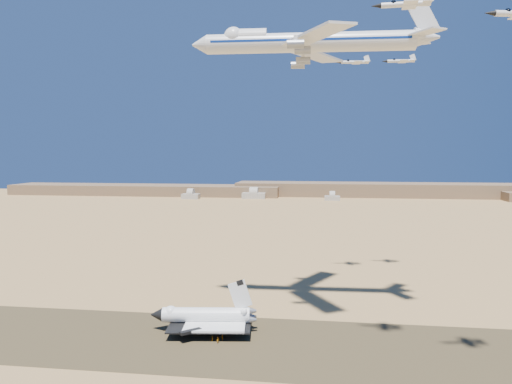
# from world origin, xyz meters

# --- Properties ---
(ground) EXTENTS (1200.00, 1200.00, 0.00)m
(ground) POSITION_xyz_m (0.00, 0.00, 0.00)
(ground) COLOR tan
(ground) RESTS_ON ground
(runway) EXTENTS (600.00, 50.00, 0.06)m
(runway) POSITION_xyz_m (0.00, 0.00, 0.03)
(runway) COLOR #493C24
(runway) RESTS_ON ground
(ridgeline) EXTENTS (960.00, 90.00, 18.00)m
(ridgeline) POSITION_xyz_m (65.32, 527.31, 7.63)
(ridgeline) COLOR olive
(ridgeline) RESTS_ON ground
(hangars) EXTENTS (200.50, 29.50, 30.00)m
(hangars) POSITION_xyz_m (-64.00, 478.43, 4.83)
(hangars) COLOR #AEA99A
(hangars) RESTS_ON ground
(shuttle) EXTENTS (35.95, 24.85, 17.66)m
(shuttle) POSITION_xyz_m (-8.39, 9.77, 4.75)
(shuttle) COLOR white
(shuttle) RESTS_ON runway
(carrier_747) EXTENTS (86.42, 67.05, 21.56)m
(carrier_747) POSITION_xyz_m (22.53, 28.78, 98.59)
(carrier_747) COLOR silver
(crew_a) EXTENTS (0.57, 0.72, 1.73)m
(crew_a) POSITION_xyz_m (-3.83, 0.65, 0.92)
(crew_a) COLOR #BE6C0B
(crew_a) RESTS_ON runway
(crew_b) EXTENTS (0.84, 1.02, 1.82)m
(crew_b) POSITION_xyz_m (-1.79, -0.58, 0.97)
(crew_b) COLOR #BE6C0B
(crew_b) RESTS_ON runway
(crew_c) EXTENTS (1.05, 1.21, 1.85)m
(crew_c) POSITION_xyz_m (-0.82, 1.79, 0.99)
(crew_c) COLOR #BE6C0B
(crew_c) RESTS_ON runway
(chase_jet_a) EXTENTS (15.50, 8.38, 3.86)m
(chase_jet_a) POSITION_xyz_m (50.81, -15.52, 97.97)
(chase_jet_a) COLOR silver
(chase_jet_d) EXTENTS (15.59, 8.52, 3.89)m
(chase_jet_d) POSITION_xyz_m (43.49, 81.29, 100.52)
(chase_jet_d) COLOR silver
(chase_jet_e) EXTENTS (15.53, 8.24, 3.87)m
(chase_jet_e) POSITION_xyz_m (64.80, 90.00, 102.06)
(chase_jet_e) COLOR silver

